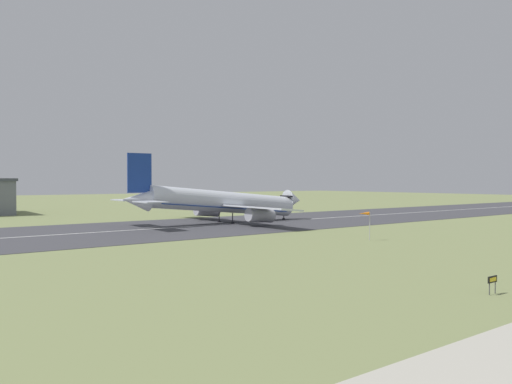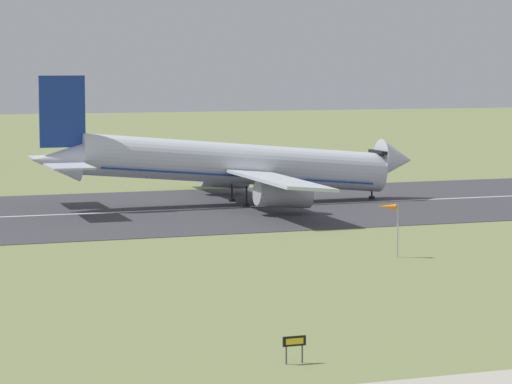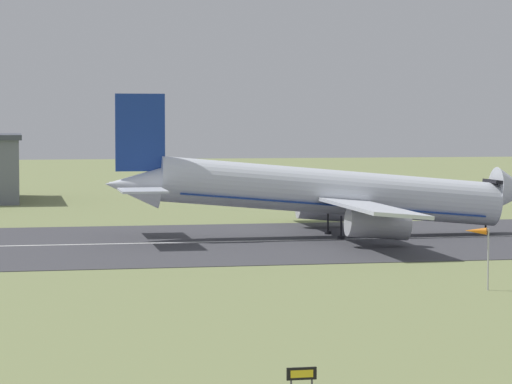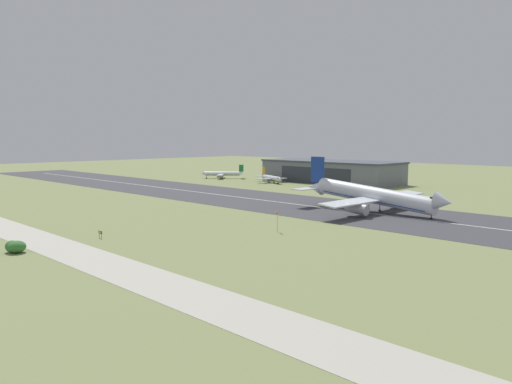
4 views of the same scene
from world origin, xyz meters
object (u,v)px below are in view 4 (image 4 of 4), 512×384
airplane_parked_west (222,174)px  windsock_pole (276,213)px  airplane_landing (373,196)px  shrub_clump (15,247)px  airplane_parked_centre (271,178)px  runway_sign (100,233)px

airplane_parked_west → windsock_pole: airplane_parked_west is taller
airplane_landing → airplane_parked_west: size_ratio=2.36×
shrub_clump → windsock_pole: windsock_pole is taller
airplane_parked_centre → runway_sign: bearing=-62.3°
airplane_parked_west → shrub_clump: (111.89, -155.88, -1.50)m
windsock_pole → airplane_parked_centre: bearing=133.7°
airplane_parked_centre → shrub_clump: bearing=-65.1°
airplane_landing → runway_sign: airplane_landing is taller
airplane_parked_centre → windsock_pole: 137.55m
airplane_parked_centre → runway_sign: size_ratio=13.23×
airplane_parked_centre → windsock_pole: size_ratio=4.45×
runway_sign → airplane_parked_centre: bearing=117.7°
airplane_landing → shrub_clump: airplane_landing is taller
airplane_landing → runway_sign: bearing=-105.7°
airplane_landing → airplane_parked_west: 144.18m
airplane_parked_centre → shrub_clump: 171.69m
shrub_clump → airplane_parked_centre: bearing=114.9°
runway_sign → airplane_parked_west: bearing=129.2°
windsock_pole → runway_sign: windsock_pole is taller
airplane_landing → windsock_pole: (0.53, -46.50, -0.69)m
airplane_landing → runway_sign: (-23.23, -82.89, -4.01)m
shrub_clump → runway_sign: 19.91m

